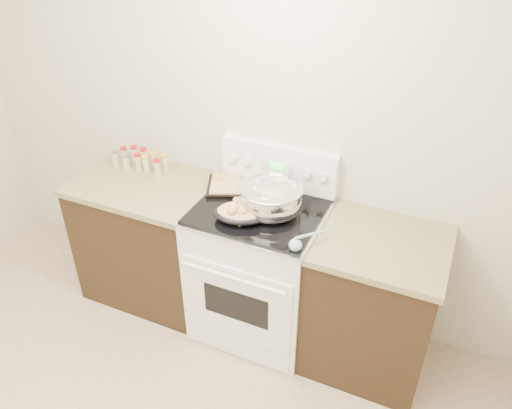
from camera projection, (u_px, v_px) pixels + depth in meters
The scene contains 9 objects.
counter_left at pixel (152, 238), 3.51m from camera, with size 0.93×0.67×0.92m.
counter_right at pixel (372, 303), 2.97m from camera, with size 0.73×0.67×0.92m.
kitchen_range at pixel (259, 267), 3.20m from camera, with size 0.78×0.73×1.22m.
mixing_bowl at pixel (271, 199), 2.88m from camera, with size 0.47×0.47×0.22m.
roasting_pan at pixel (242, 212), 2.83m from camera, with size 0.39×0.34×0.12m.
baking_sheet at pixel (241, 185), 3.15m from camera, with size 0.48×0.42×0.06m.
wooden_spoon at pixel (236, 217), 2.86m from camera, with size 0.09×0.27×0.04m.
blue_ladle at pixel (298, 243), 2.62m from camera, with size 0.15×0.23×0.09m.
spice_jars at pixel (140, 160), 3.39m from camera, with size 0.40×0.14×0.13m.
Camera 1 is at (1.35, -0.84, 2.56)m, focal length 35.00 mm.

